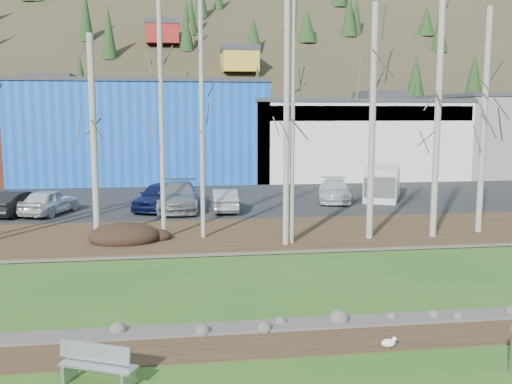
{
  "coord_description": "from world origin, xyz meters",
  "views": [
    {
      "loc": [
        -3.34,
        -11.1,
        5.62
      ],
      "look_at": [
        -0.19,
        11.19,
        2.5
      ],
      "focal_mm": 40.0,
      "sensor_mm": 36.0,
      "label": 1
    }
  ],
  "objects": [
    {
      "name": "ground",
      "position": [
        0.0,
        0.0,
        0.0
      ],
      "size": [
        200.0,
        200.0,
        0.0
      ],
      "primitive_type": "plane",
      "color": "#26571A",
      "rests_on": "ground"
    },
    {
      "name": "dirt_strip",
      "position": [
        0.0,
        2.1,
        0.01
      ],
      "size": [
        80.0,
        1.8,
        0.03
      ],
      "primitive_type": "cube",
      "color": "#382616",
      "rests_on": "ground"
    },
    {
      "name": "near_bank_rocks",
      "position": [
        0.0,
        3.1,
        0.0
      ],
      "size": [
        80.0,
        0.8,
        0.5
      ],
      "primitive_type": null,
      "color": "#47423D",
      "rests_on": "ground"
    },
    {
      "name": "river",
      "position": [
        0.0,
        7.2,
        0.0
      ],
      "size": [
        80.0,
        8.0,
        0.9
      ],
      "primitive_type": null,
      "color": "black",
      "rests_on": "ground"
    },
    {
      "name": "far_bank_rocks",
      "position": [
        0.0,
        11.3,
        0.0
      ],
      "size": [
        80.0,
        0.8,
        0.46
      ],
      "primitive_type": null,
      "color": "#47423D",
      "rests_on": "ground"
    },
    {
      "name": "far_bank",
      "position": [
        0.0,
        14.5,
        0.07
      ],
      "size": [
        80.0,
        7.0,
        0.15
      ],
      "primitive_type": "cube",
      "color": "#382616",
      "rests_on": "ground"
    },
    {
      "name": "parking_lot",
      "position": [
        0.0,
        25.0,
        0.07
      ],
      "size": [
        80.0,
        14.0,
        0.14
      ],
      "primitive_type": "cube",
      "color": "black",
      "rests_on": "ground"
    },
    {
      "name": "building_blue",
      "position": [
        -6.0,
        39.0,
        4.16
      ],
      "size": [
        20.4,
        12.24,
        8.3
      ],
      "color": "#0E46AD",
      "rests_on": "ground"
    },
    {
      "name": "building_white",
      "position": [
        12.0,
        38.98,
        3.41
      ],
      "size": [
        18.36,
        12.24,
        6.8
      ],
      "color": "silver",
      "rests_on": "ground"
    },
    {
      "name": "building_grey",
      "position": [
        28.0,
        39.0,
        3.66
      ],
      "size": [
        14.28,
        12.24,
        7.3
      ],
      "color": "slate",
      "rests_on": "ground"
    },
    {
      "name": "hillside",
      "position": [
        0.0,
        84.0,
        17.5
      ],
      "size": [
        160.0,
        72.0,
        35.0
      ],
      "primitive_type": null,
      "color": "#302C1B",
      "rests_on": "ground"
    },
    {
      "name": "bench_intact",
      "position": [
        -5.05,
        0.53,
        0.42
      ],
      "size": [
        1.72,
        1.14,
        0.83
      ],
      "rotation": [
        0.0,
        0.0,
        -0.43
      ],
      "color": "#9FA0A3",
      "rests_on": "ground"
    },
    {
      "name": "seagull",
      "position": [
        1.64,
        1.35,
        0.17
      ],
      "size": [
        0.43,
        0.2,
        0.31
      ],
      "rotation": [
        0.0,
        0.0,
        0.04
      ],
      "color": "gold",
      "rests_on": "ground"
    },
    {
      "name": "dirt_mound",
      "position": [
        -5.59,
        13.41,
        0.45
      ],
      "size": [
        3.06,
        2.16,
        0.6
      ],
      "primitive_type": "ellipsoid",
      "color": "black",
      "rests_on": "far_bank"
    },
    {
      "name": "birch_2",
      "position": [
        -6.83,
        14.26,
        4.56
      ],
      "size": [
        0.29,
        0.29,
        8.81
      ],
      "color": "#ADA69B",
      "rests_on": "far_bank"
    },
    {
      "name": "birch_3",
      "position": [
        -3.92,
        13.94,
        5.81
      ],
      "size": [
        0.21,
        0.21,
        11.32
      ],
      "color": "#ADA69B",
      "rests_on": "far_bank"
    },
    {
      "name": "birch_4",
      "position": [
        1.18,
        11.99,
        5.33
      ],
      "size": [
        0.25,
        0.25,
        10.37
      ],
      "color": "#ADA69B",
      "rests_on": "far_bank"
    },
    {
      "name": "birch_5",
      "position": [
        -2.19,
        13.81,
        5.29
      ],
      "size": [
        0.2,
        0.2,
        10.27
      ],
      "color": "#ADA69B",
      "rests_on": "far_bank"
    },
    {
      "name": "birch_6",
      "position": [
        1.47,
        12.18,
        5.29
      ],
      "size": [
        0.19,
        0.19,
        10.28
      ],
      "color": "#ADA69B",
      "rests_on": "far_bank"
    },
    {
      "name": "birch_7",
      "position": [
        8.0,
        12.57,
        5.47
      ],
      "size": [
        0.28,
        0.28,
        10.65
      ],
      "color": "#ADA69B",
      "rests_on": "far_bank"
    },
    {
      "name": "birch_8",
      "position": [
        5.07,
        12.63,
        5.19
      ],
      "size": [
        0.28,
        0.28,
        10.08
      ],
      "color": "#ADA69B",
      "rests_on": "far_bank"
    },
    {
      "name": "birch_9",
      "position": [
        10.55,
        13.22,
        5.23
      ],
      "size": [
        0.28,
        0.28,
        10.16
      ],
      "color": "#ADA69B",
      "rests_on": "far_bank"
    },
    {
      "name": "car_0",
      "position": [
        -10.21,
        20.81,
        0.85
      ],
      "size": [
        2.91,
        4.48,
        1.42
      ],
      "primitive_type": "imported",
      "rotation": [
        0.0,
        0.0,
        2.82
      ],
      "color": "silver",
      "rests_on": "parking_lot"
    },
    {
      "name": "car_1",
      "position": [
        -11.85,
        20.89,
        0.81
      ],
      "size": [
        2.72,
        4.27,
        1.33
      ],
      "primitive_type": "imported",
      "rotation": [
        0.0,
        0.0,
        2.79
      ],
      "color": "black",
      "rests_on": "parking_lot"
    },
    {
      "name": "car_2",
      "position": [
        -3.22,
        21.19,
        0.93
      ],
      "size": [
        2.48,
        5.55,
        1.58
      ],
      "primitive_type": "imported",
      "rotation": [
        0.0,
        0.0,
        -0.05
      ],
      "color": "gray",
      "rests_on": "parking_lot"
    },
    {
      "name": "car_3",
      "position": [
        -4.29,
        21.47,
        0.93
      ],
      "size": [
        3.38,
        5.01,
        1.59
      ],
      "primitive_type": "imported",
      "rotation": [
        0.0,
        0.0,
        -0.36
      ],
      "color": "#111742",
      "rests_on": "parking_lot"
    },
    {
      "name": "car_4",
      "position": [
        -0.68,
        20.5,
        0.78
      ],
      "size": [
        1.42,
        3.89,
        1.27
      ],
      "primitive_type": "imported",
      "rotation": [
        0.0,
        0.0,
        3.12
      ],
      "color": "#B6B7B9",
      "rests_on": "parking_lot"
    },
    {
      "name": "car_5",
      "position": [
        6.45,
        23.15,
        0.82
      ],
      "size": [
        2.95,
        5.0,
        1.36
      ],
      "primitive_type": "imported",
      "rotation": [
        0.0,
        0.0,
        -0.24
      ],
      "color": "silver",
      "rests_on": "parking_lot"
    },
    {
      "name": "van_white",
      "position": [
        9.68,
        23.48,
        1.18
      ],
      "size": [
        3.78,
        5.15,
        2.08
      ],
      "rotation": [
        0.0,
        0.0,
        -0.43
      ],
      "color": "white",
      "rests_on": "parking_lot"
    }
  ]
}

